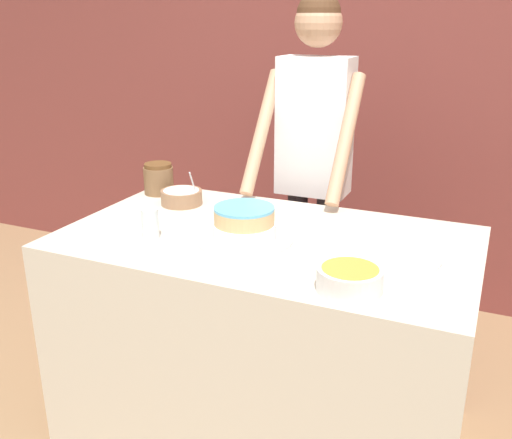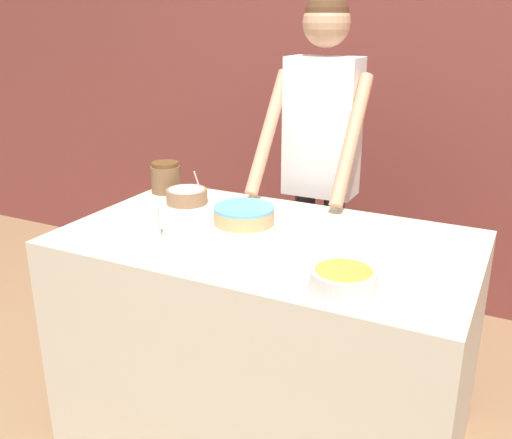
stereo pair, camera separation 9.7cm
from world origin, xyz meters
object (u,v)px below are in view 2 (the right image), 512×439
person_baker (321,140)px  cake (244,225)px  drinking_glass (151,222)px  frosting_bowl_white (187,195)px  stoneware_jar (166,178)px  ceramic_plate (398,260)px  frosting_bowl_orange (343,280)px

person_baker → cake: bearing=-90.5°
cake → drinking_glass: cake is taller
frosting_bowl_white → stoneware_jar: size_ratio=1.26×
person_baker → frosting_bowl_white: size_ratio=9.81×
drinking_glass → ceramic_plate: 0.90m
frosting_bowl_white → drinking_glass: 0.41m
person_baker → ceramic_plate: bearing=-52.4°
frosting_bowl_white → drinking_glass: frosting_bowl_white is taller
frosting_bowl_white → stoneware_jar: frosting_bowl_white is taller
drinking_glass → cake: bearing=19.6°
person_baker → stoneware_jar: (-0.62, -0.39, -0.16)m
person_baker → cake: (-0.01, -0.77, -0.18)m
cake → frosting_bowl_orange: bearing=-28.3°
cake → ceramic_plate: (0.56, 0.05, -0.05)m
cake → stoneware_jar: 0.72m
ceramic_plate → frosting_bowl_orange: bearing=-107.4°
cake → drinking_glass: size_ratio=3.20×
stoneware_jar → drinking_glass: bearing=-60.2°
drinking_glass → stoneware_jar: stoneware_jar is taller
frosting_bowl_orange → ceramic_plate: (0.09, 0.30, -0.03)m
drinking_glass → ceramic_plate: (0.88, 0.17, -0.05)m
drinking_glass → stoneware_jar: (-0.28, 0.50, 0.01)m
ceramic_plate → stoneware_jar: size_ratio=1.94×
person_baker → frosting_bowl_orange: bearing=-65.9°
frosting_bowl_white → frosting_bowl_orange: size_ratio=0.91×
frosting_bowl_white → drinking_glass: size_ratio=1.61×
cake → frosting_bowl_white: (-0.43, 0.28, -0.02)m
frosting_bowl_orange → stoneware_jar: bearing=149.7°
frosting_bowl_white → frosting_bowl_orange: 1.04m
person_baker → frosting_bowl_orange: person_baker is taller
drinking_glass → ceramic_plate: size_ratio=0.40×
person_baker → drinking_glass: size_ratio=15.76×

